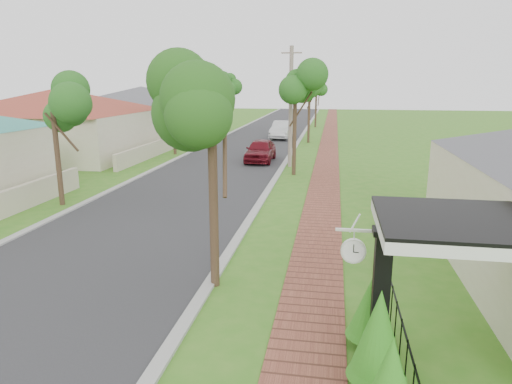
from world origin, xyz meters
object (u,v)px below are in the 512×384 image
Objects in this scene: utility_pole at (291,107)px; station_clock at (354,249)px; porch_post at (380,302)px; parked_car_red at (261,151)px; parked_car_white at (282,130)px; near_tree at (211,113)px.

utility_pole is 8.91× the size of station_clock.
parked_car_red is (-5.55, 20.94, -0.41)m from porch_post.
station_clock is (5.05, -33.09, 1.18)m from parked_car_white.
near_tree reaches higher than porch_post.
porch_post reaches higher than parked_car_white.
station_clock reaches higher than parked_car_white.
parked_car_red is at bearing -86.56° from parked_car_white.
porch_post is 3.19× the size of station_clock.
utility_pole is (2.03, -14.02, 2.80)m from parked_car_white.
porch_post reaches higher than parked_car_red.
near_tree reaches higher than parked_car_red.
porch_post is 5.51m from near_tree.
parked_car_red is 12.55m from parked_car_white.
parked_car_white reaches higher than parked_car_red.
near_tree reaches higher than parked_car_white.
utility_pole reaches higher than parked_car_white.
utility_pole is (-3.52, 19.47, 2.46)m from porch_post.
parked_car_red is at bearing 95.58° from near_tree.
parked_car_white is 0.67× the size of utility_pole.
porch_post is at bearing -77.15° from parked_car_white.
near_tree is 0.77× the size of utility_pole.
parked_car_white is (0.00, 12.55, 0.06)m from parked_car_red.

